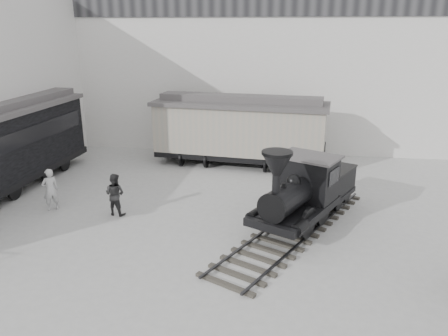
# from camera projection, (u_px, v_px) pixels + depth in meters

# --- Properties ---
(ground) EXTENTS (90.00, 90.00, 0.00)m
(ground) POSITION_uv_depth(u_px,v_px,m) (226.00, 267.00, 14.16)
(ground) COLOR #9E9E9B
(north_wall) EXTENTS (34.00, 2.51, 11.00)m
(north_wall) POSITION_uv_depth(u_px,v_px,m) (259.00, 60.00, 26.58)
(north_wall) COLOR silver
(north_wall) RESTS_ON ground
(locomotive) EXTENTS (6.28, 9.58, 3.42)m
(locomotive) POSITION_uv_depth(u_px,v_px,m) (303.00, 194.00, 16.92)
(locomotive) COLOR #2C2A26
(locomotive) RESTS_ON ground
(boxcar) EXTENTS (9.86, 4.03, 3.93)m
(boxcar) POSITION_uv_depth(u_px,v_px,m) (240.00, 129.00, 24.21)
(boxcar) COLOR black
(boxcar) RESTS_ON ground
(visitor_a) EXTENTS (0.79, 0.78, 1.84)m
(visitor_a) POSITION_uv_depth(u_px,v_px,m) (50.00, 190.00, 18.35)
(visitor_a) COLOR #B6B6B6
(visitor_a) RESTS_ON ground
(visitor_b) EXTENTS (0.98, 0.83, 1.78)m
(visitor_b) POSITION_uv_depth(u_px,v_px,m) (115.00, 194.00, 17.92)
(visitor_b) COLOR #282828
(visitor_b) RESTS_ON ground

